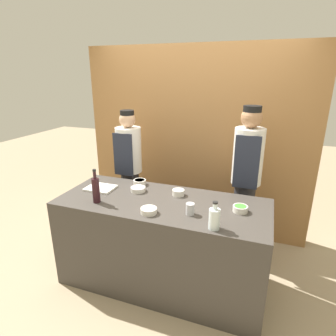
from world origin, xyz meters
name	(u,v)px	position (x,y,z in m)	size (l,w,h in m)	color
ground_plane	(163,280)	(0.00, 0.00, 0.00)	(14.00, 14.00, 0.00)	tan
cabinet_wall	(196,143)	(0.00, 1.22, 1.20)	(2.92, 0.18, 2.40)	olive
counter	(162,242)	(0.00, 0.00, 0.46)	(2.00, 0.82, 0.91)	#3D3833
sauce_bowl_white	(140,182)	(-0.38, 0.30, 0.94)	(0.14, 0.14, 0.06)	silver
sauce_bowl_brown	(149,210)	(-0.02, -0.27, 0.94)	(0.14, 0.14, 0.05)	silver
sauce_bowl_green	(240,208)	(0.72, 0.03, 0.94)	(0.13, 0.13, 0.05)	silver
sauce_bowl_red	(178,192)	(0.10, 0.18, 0.94)	(0.12, 0.12, 0.06)	silver
sauce_bowl_yellow	(138,189)	(-0.32, 0.13, 0.94)	(0.15, 0.15, 0.05)	silver
cutting_board	(100,188)	(-0.72, 0.06, 0.92)	(0.29, 0.23, 0.02)	white
bottle_clear	(214,218)	(0.56, -0.33, 1.00)	(0.09, 0.09, 0.23)	silver
bottle_wine	(96,190)	(-0.57, -0.23, 1.04)	(0.07, 0.07, 0.33)	black
cup_steel	(190,209)	(0.32, -0.16, 0.96)	(0.07, 0.07, 0.10)	#B7B7BC
chef_left	(130,170)	(-0.70, 0.70, 0.91)	(0.31, 0.31, 1.65)	#28282D
chef_right	(246,179)	(0.70, 0.70, 0.98)	(0.31, 0.31, 1.76)	#28282D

